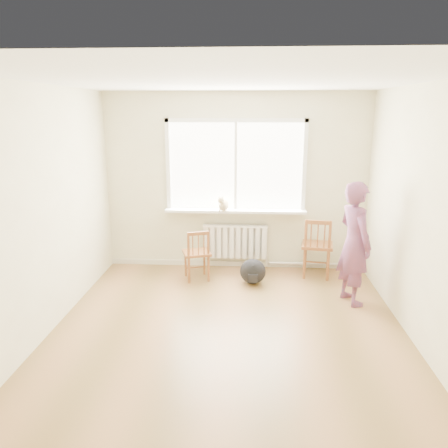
% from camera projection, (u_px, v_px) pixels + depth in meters
% --- Properties ---
extents(floor, '(4.50, 4.50, 0.00)m').
position_uv_depth(floor, '(228.00, 335.00, 4.85)').
color(floor, '#95663D').
rests_on(floor, ground).
extents(ceiling, '(4.50, 4.50, 0.00)m').
position_uv_depth(ceiling, '(228.00, 80.00, 4.17)').
color(ceiling, white).
rests_on(ceiling, back_wall).
extents(back_wall, '(4.00, 0.01, 2.70)m').
position_uv_depth(back_wall, '(236.00, 183.00, 6.68)').
color(back_wall, beige).
rests_on(back_wall, ground).
extents(window, '(2.12, 0.05, 1.42)m').
position_uv_depth(window, '(236.00, 162.00, 6.58)').
color(window, white).
rests_on(window, back_wall).
extents(windowsill, '(2.15, 0.22, 0.04)m').
position_uv_depth(windowsill, '(235.00, 211.00, 6.68)').
color(windowsill, white).
rests_on(windowsill, back_wall).
extents(radiator, '(1.00, 0.12, 0.55)m').
position_uv_depth(radiator, '(235.00, 241.00, 6.82)').
color(radiator, white).
rests_on(radiator, back_wall).
extents(heating_pipe, '(1.40, 0.04, 0.04)m').
position_uv_depth(heating_pipe, '(314.00, 264.00, 6.87)').
color(heating_pipe, silver).
rests_on(heating_pipe, back_wall).
extents(baseboard, '(4.00, 0.03, 0.08)m').
position_uv_depth(baseboard, '(235.00, 264.00, 7.00)').
color(baseboard, beige).
rests_on(baseboard, ground).
extents(chair_left, '(0.47, 0.46, 0.76)m').
position_uv_depth(chair_left, '(197.00, 255.00, 6.34)').
color(chair_left, brown).
rests_on(chair_left, floor).
extents(chair_right, '(0.51, 0.49, 0.90)m').
position_uv_depth(chair_right, '(317.00, 248.00, 6.45)').
color(chair_right, brown).
rests_on(chair_right, floor).
extents(person, '(0.55, 0.67, 1.58)m').
position_uv_depth(person, '(354.00, 243.00, 5.51)').
color(person, '#B13B44').
rests_on(person, floor).
extents(cat, '(0.23, 0.36, 0.25)m').
position_uv_depth(cat, '(223.00, 204.00, 6.58)').
color(cat, beige).
rests_on(cat, windowsill).
extents(backpack, '(0.40, 0.32, 0.37)m').
position_uv_depth(backpack, '(253.00, 271.00, 6.25)').
color(backpack, black).
rests_on(backpack, floor).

